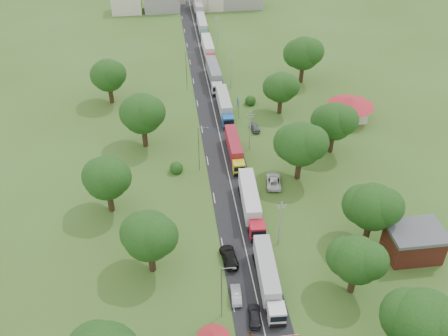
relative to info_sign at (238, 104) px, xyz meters
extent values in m
plane|color=#37501A|center=(-5.20, -35.00, -3.00)|extent=(260.00, 260.00, 0.00)
cube|color=black|center=(-5.20, -15.00, -3.00)|extent=(8.00, 200.00, 0.04)
cylinder|color=slate|center=(-0.70, -60.00, -2.50)|extent=(0.10, 0.10, 1.00)
cone|color=maroon|center=(-12.40, -60.00, -0.10)|extent=(4.40, 4.40, 1.10)
cylinder|color=slate|center=(0.00, -1.20, -1.00)|extent=(0.12, 0.12, 4.00)
cylinder|color=slate|center=(0.00, 1.20, -1.00)|extent=(0.12, 0.12, 4.00)
cube|color=navy|center=(0.00, 0.00, 0.60)|extent=(0.06, 3.00, 1.00)
cube|color=silver|center=(0.00, 0.00, 0.60)|extent=(0.07, 3.10, 0.06)
cylinder|color=gray|center=(0.30, -42.00, 1.50)|extent=(0.24, 0.24, 9.00)
cube|color=gray|center=(0.30, -42.00, 5.30)|extent=(1.60, 0.10, 0.10)
cube|color=gray|center=(0.30, -42.00, 4.80)|extent=(1.20, 0.10, 0.10)
cylinder|color=gray|center=(0.30, -14.00, 1.50)|extent=(0.24, 0.24, 9.00)
cube|color=gray|center=(0.30, -14.00, 5.30)|extent=(1.60, 0.10, 0.10)
cube|color=gray|center=(0.30, -14.00, 4.80)|extent=(1.20, 0.10, 0.10)
cylinder|color=gray|center=(0.30, 14.00, 1.50)|extent=(0.24, 0.24, 9.00)
cube|color=gray|center=(0.30, 14.00, 5.30)|extent=(1.60, 0.10, 0.10)
cube|color=gray|center=(0.30, 14.00, 4.80)|extent=(1.20, 0.10, 0.10)
cylinder|color=gray|center=(0.30, 42.00, 1.50)|extent=(0.24, 0.24, 9.00)
cube|color=gray|center=(0.30, 42.00, 5.30)|extent=(1.60, 0.10, 0.10)
cube|color=gray|center=(0.30, 42.00, 4.80)|extent=(1.20, 0.10, 0.10)
cylinder|color=gray|center=(0.30, 70.00, 1.50)|extent=(0.24, 0.24, 9.00)
cylinder|color=slate|center=(-10.70, -55.00, 2.00)|extent=(0.16, 0.16, 10.00)
cube|color=slate|center=(-9.80, -55.00, 6.70)|extent=(1.80, 0.10, 0.10)
cube|color=slate|center=(-9.00, -55.00, 6.55)|extent=(0.50, 0.22, 0.15)
cylinder|color=slate|center=(-10.70, -20.00, 2.00)|extent=(0.16, 0.16, 10.00)
cube|color=slate|center=(-9.80, -20.00, 6.70)|extent=(1.80, 0.10, 0.10)
cube|color=slate|center=(-9.00, -20.00, 6.55)|extent=(0.50, 0.22, 0.15)
cylinder|color=slate|center=(-10.70, 15.00, 2.00)|extent=(0.16, 0.16, 10.00)
cube|color=slate|center=(-9.80, 15.00, 6.70)|extent=(1.80, 0.10, 0.10)
cube|color=slate|center=(-9.00, 15.00, 6.55)|extent=(0.50, 0.22, 0.15)
sphere|color=#153A0F|center=(12.80, -65.00, 4.85)|extent=(8.40, 8.40, 8.40)
sphere|color=#153A0F|center=(14.30, -66.20, 5.75)|extent=(6.60, 6.60, 6.60)
sphere|color=#153A0F|center=(11.60, -63.50, 4.25)|extent=(7.20, 7.20, 7.20)
cylinder|color=#382616|center=(8.80, -53.00, -1.08)|extent=(1.04, 1.04, 3.85)
sphere|color=#153A0F|center=(8.80, -53.00, 3.60)|extent=(7.00, 7.00, 7.00)
sphere|color=#153A0F|center=(10.05, -54.00, 4.35)|extent=(5.50, 5.50, 5.50)
sphere|color=#153A0F|center=(7.80, -51.75, 3.10)|extent=(6.00, 6.00, 6.00)
cylinder|color=#382616|center=(14.80, -43.00, -0.90)|extent=(1.08, 1.08, 4.20)
sphere|color=#153A0F|center=(14.80, -43.00, 4.22)|extent=(7.70, 7.70, 7.70)
sphere|color=#153A0F|center=(16.18, -44.10, 5.05)|extent=(6.05, 6.05, 6.05)
sphere|color=#153A0F|center=(13.70, -41.63, 3.67)|extent=(6.60, 6.60, 6.60)
cylinder|color=#382616|center=(7.80, -25.00, -0.73)|extent=(1.12, 1.12, 4.55)
sphere|color=#153A0F|center=(7.80, -25.00, 4.85)|extent=(8.40, 8.40, 8.40)
sphere|color=#153A0F|center=(9.30, -26.20, 5.75)|extent=(6.60, 6.60, 6.60)
sphere|color=#153A0F|center=(6.60, -23.50, 4.25)|extent=(7.20, 7.20, 7.20)
cylinder|color=#382616|center=(16.80, -17.00, -0.90)|extent=(1.08, 1.08, 4.20)
sphere|color=#153A0F|center=(16.80, -17.00, 4.22)|extent=(7.70, 7.70, 7.70)
sphere|color=#153A0F|center=(18.18, -18.10, 5.05)|extent=(6.05, 6.05, 6.05)
sphere|color=#153A0F|center=(15.70, -15.63, 3.67)|extent=(6.60, 6.60, 6.60)
cylinder|color=#382616|center=(9.80, 0.00, -1.08)|extent=(1.04, 1.04, 3.85)
sphere|color=#153A0F|center=(9.80, 0.00, 3.60)|extent=(7.00, 7.00, 7.00)
sphere|color=#153A0F|center=(11.05, -1.00, 4.35)|extent=(5.50, 5.50, 5.50)
sphere|color=#153A0F|center=(8.80, 1.25, 3.10)|extent=(6.00, 6.00, 6.00)
cylinder|color=#382616|center=(18.80, 15.00, -0.73)|extent=(1.12, 1.12, 4.55)
sphere|color=#153A0F|center=(18.80, 15.00, 4.85)|extent=(8.40, 8.40, 8.40)
sphere|color=#153A0F|center=(20.30, 13.80, 5.75)|extent=(6.60, 6.60, 6.60)
sphere|color=#153A0F|center=(17.60, 16.50, 4.25)|extent=(7.20, 7.20, 7.20)
cylinder|color=#382616|center=(-20.20, -45.00, -0.90)|extent=(1.08, 1.08, 4.20)
sphere|color=#153A0F|center=(-20.20, -45.00, 4.22)|extent=(7.70, 7.70, 7.70)
sphere|color=#153A0F|center=(-18.82, -46.10, 5.05)|extent=(6.05, 6.05, 6.05)
sphere|color=#153A0F|center=(-21.30, -43.63, 3.67)|extent=(6.60, 6.60, 6.60)
cylinder|color=#382616|center=(-27.20, -30.00, -0.90)|extent=(1.08, 1.08, 4.20)
sphere|color=#153A0F|center=(-27.20, -30.00, 4.22)|extent=(7.70, 7.70, 7.70)
sphere|color=#153A0F|center=(-25.82, -31.10, 5.05)|extent=(6.05, 6.05, 6.05)
sphere|color=#153A0F|center=(-28.30, -28.63, 3.67)|extent=(6.60, 6.60, 6.60)
cylinder|color=#382616|center=(-21.20, -10.00, -0.73)|extent=(1.12, 1.12, 4.55)
sphere|color=#153A0F|center=(-21.20, -10.00, 4.85)|extent=(8.40, 8.40, 8.40)
sphere|color=#153A0F|center=(-19.70, -11.20, 5.75)|extent=(6.60, 6.60, 6.60)
sphere|color=#153A0F|center=(-22.40, -8.50, 4.25)|extent=(7.20, 7.20, 7.20)
cylinder|color=#382616|center=(-29.20, 10.00, -0.90)|extent=(1.08, 1.08, 4.20)
sphere|color=#153A0F|center=(-29.20, 10.00, 4.22)|extent=(7.70, 7.70, 7.70)
sphere|color=#153A0F|center=(-27.82, 8.90, 5.05)|extent=(6.05, 6.05, 6.05)
sphere|color=#153A0F|center=(-30.30, 11.37, 3.67)|extent=(6.60, 6.60, 6.60)
cube|color=maroon|center=(20.80, -47.00, -0.70)|extent=(8.00, 6.00, 4.60)
cube|color=#47494F|center=(20.80, -47.00, 1.90)|extent=(8.60, 6.60, 0.60)
cube|color=beige|center=(24.80, -5.00, -1.00)|extent=(7.00, 5.00, 4.00)
cone|color=maroon|center=(24.80, -5.00, 1.90)|extent=(10.08, 10.08, 1.80)
cube|color=gray|center=(-15.20, 75.00, 0.50)|extent=(12.00, 8.00, 7.00)
cube|color=beige|center=(0.80, 75.00, 0.00)|extent=(10.00, 8.00, 6.00)
cube|color=beige|center=(-27.20, 75.00, 0.00)|extent=(10.00, 8.00, 6.00)
cube|color=silver|center=(-3.27, -56.75, -1.46)|extent=(2.50, 2.50, 2.48)
cube|color=black|center=(-3.27, -57.95, -1.11)|extent=(2.28, 0.13, 1.09)
cube|color=slate|center=(-3.27, -57.89, -2.46)|extent=(2.20, 0.35, 0.35)
cube|color=slate|center=(-3.27, -49.79, -2.26)|extent=(2.82, 11.52, 0.30)
cube|color=#A2A2A7|center=(-3.27, -49.49, -0.47)|extent=(3.04, 11.83, 2.98)
cylinder|color=black|center=(-3.27, -57.64, -2.51)|extent=(2.34, 0.99, 0.99)
cylinder|color=black|center=(-3.27, -55.85, -2.51)|extent=(2.34, 0.99, 0.99)
cylinder|color=black|center=(-3.27, -46.31, -2.51)|extent=(2.34, 0.99, 0.99)
cylinder|color=black|center=(-3.27, -44.82, -2.51)|extent=(2.34, 0.99, 0.99)
cube|color=#AE1323|center=(-2.90, -40.10, -1.37)|extent=(2.63, 2.63, 2.63)
cube|color=black|center=(-2.90, -41.37, -1.01)|extent=(2.42, 0.13, 1.16)
cube|color=slate|center=(-2.90, -41.31, -2.42)|extent=(2.32, 0.36, 0.37)
cube|color=slate|center=(-2.90, -32.75, -2.21)|extent=(2.97, 12.18, 0.32)
cube|color=silver|center=(-2.90, -32.43, -0.32)|extent=(3.19, 12.51, 3.15)
cylinder|color=black|center=(-2.90, -41.05, -2.48)|extent=(2.47, 1.05, 1.05)
cylinder|color=black|center=(-2.90, -39.16, -2.48)|extent=(2.47, 1.05, 1.05)
cylinder|color=black|center=(-2.90, -29.07, -2.48)|extent=(2.47, 1.05, 1.05)
cylinder|color=black|center=(-2.90, -27.49, -2.48)|extent=(2.47, 1.05, 1.05)
cube|color=gold|center=(-3.20, -21.99, -1.56)|extent=(2.24, 2.24, 2.32)
cube|color=black|center=(-3.20, -23.11, -1.24)|extent=(2.14, 0.03, 1.02)
cube|color=slate|center=(-3.20, -23.06, -2.49)|extent=(2.04, 0.25, 0.33)
cube|color=slate|center=(-3.20, -15.48, -2.31)|extent=(2.16, 10.69, 0.28)
cube|color=maroon|center=(-3.20, -15.21, -0.63)|extent=(2.35, 10.97, 2.79)
cylinder|color=black|center=(-3.20, -22.82, -2.54)|extent=(2.18, 0.93, 0.93)
cylinder|color=black|center=(-3.20, -21.15, -2.54)|extent=(2.18, 0.93, 0.93)
cylinder|color=black|center=(-3.20, -12.23, -2.54)|extent=(2.18, 0.93, 0.93)
cylinder|color=black|center=(-3.20, -10.84, -2.54)|extent=(2.18, 0.93, 0.93)
cube|color=#1A539E|center=(-2.95, -4.69, -1.46)|extent=(2.41, 2.41, 2.49)
cube|color=black|center=(-2.95, -5.90, -1.11)|extent=(2.29, 0.03, 1.10)
cube|color=slate|center=(-2.95, -5.84, -2.45)|extent=(2.19, 0.26, 0.35)
cube|color=slate|center=(-2.95, 2.28, -2.25)|extent=(2.36, 11.47, 0.30)
cube|color=#A4A4A8|center=(-2.95, 2.58, -0.46)|extent=(2.56, 11.77, 2.99)
cylinder|color=black|center=(-2.95, -5.59, -2.50)|extent=(2.34, 1.00, 1.00)
cylinder|color=black|center=(-2.95, -3.79, -2.50)|extent=(2.34, 1.00, 1.00)
cylinder|color=black|center=(-2.95, 5.77, -2.50)|extent=(2.34, 1.00, 1.00)
cylinder|color=black|center=(-2.95, 7.27, -2.50)|extent=(2.34, 1.00, 1.00)
cube|color=#BABABA|center=(-3.50, 11.02, -1.36)|extent=(2.61, 2.61, 2.65)
cube|color=black|center=(-3.50, 9.74, -0.99)|extent=(2.44, 0.08, 1.17)
cube|color=slate|center=(-3.50, 9.80, -2.42)|extent=(2.34, 0.31, 0.37)
cube|color=slate|center=(-3.50, 18.45, -2.21)|extent=(2.75, 12.26, 0.32)
cube|color=slate|center=(-3.50, 18.77, -0.30)|extent=(2.97, 12.59, 3.18)
cylinder|color=black|center=(-3.50, 10.07, -2.47)|extent=(2.49, 1.06, 1.06)
cylinder|color=black|center=(-3.50, 11.98, -2.47)|extent=(2.49, 1.06, 1.06)
cylinder|color=black|center=(-3.50, 22.16, -2.47)|extent=(2.49, 1.06, 1.06)
cylinder|color=black|center=(-3.50, 23.76, -2.47)|extent=(2.49, 1.06, 1.06)
cube|color=#A32019|center=(-3.30, 28.20, -1.42)|extent=(2.47, 2.47, 2.55)
cube|color=black|center=(-3.30, 26.97, -1.07)|extent=(2.34, 0.04, 1.12)
cube|color=slate|center=(-3.30, 27.03, -2.44)|extent=(2.24, 0.27, 0.36)
cube|color=slate|center=(-3.30, 35.33, -2.24)|extent=(2.46, 11.74, 0.31)
cube|color=silver|center=(-3.30, 35.64, -0.40)|extent=(2.67, 12.05, 3.06)
cylinder|color=black|center=(-3.30, 27.28, -2.49)|extent=(2.39, 1.02, 1.02)
cylinder|color=black|center=(-3.30, 29.12, -2.49)|extent=(2.39, 1.02, 1.02)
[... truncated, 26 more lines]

